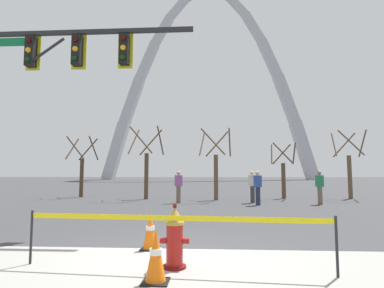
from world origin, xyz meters
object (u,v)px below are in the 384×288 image
Objects in this scene: traffic_cone_by_hydrant at (156,256)px; monument_arch at (208,92)px; pedestrian_standing_center at (252,186)px; traffic_signal_gantry at (41,77)px; pedestrian_near_trees at (258,187)px; pedestrian_walking_right at (179,187)px; fire_hydrant at (175,238)px; traffic_cone_mid_sidewalk at (150,231)px; pedestrian_walking_left at (320,187)px.

traffic_cone_by_hydrant is 72.34m from monument_arch.
monument_arch reaches higher than pedestrian_standing_center.
pedestrian_near_trees is (7.11, 6.28, -3.45)m from traffic_signal_gantry.
monument_arch is at bearing 89.08° from pedestrian_walking_right.
pedestrian_walking_right and pedestrian_near_trees have the same top height.
traffic_signal_gantry is at bearing -114.98° from pedestrian_walking_right.
traffic_signal_gantry reaches higher than pedestrian_standing_center.
fire_hydrant is at bearing -84.34° from pedestrian_walking_right.
fire_hydrant is at bearing 74.98° from traffic_cone_by_hydrant.
traffic_cone_mid_sidewalk is 0.46× the size of pedestrian_walking_left.
pedestrian_walking_left and pedestrian_walking_right have the same top height.
pedestrian_walking_left is 1.00× the size of pedestrian_walking_right.
traffic_cone_by_hydrant is 0.01× the size of monument_arch.
traffic_cone_by_hydrant is 7.16m from traffic_signal_gantry.
pedestrian_standing_center and pedestrian_near_trees have the same top height.
pedestrian_standing_center is at bearing 95.28° from pedestrian_near_trees.
monument_arch is at bearing 90.11° from fire_hydrant.
traffic_cone_by_hydrant is 0.46× the size of pedestrian_walking_right.
pedestrian_near_trees is at bearing 69.05° from traffic_cone_mid_sidewalk.
traffic_cone_by_hydrant is at bearing -118.10° from pedestrian_walking_left.
traffic_cone_mid_sidewalk is at bearing 103.36° from traffic_cone_by_hydrant.
pedestrian_walking_left is (6.36, 9.28, 0.46)m from traffic_cone_mid_sidewalk.
pedestrian_walking_left is at bearing 55.58° from traffic_cone_mid_sidewalk.
pedestrian_walking_left is (5.88, -58.30, -19.99)m from monument_arch.
fire_hydrant is at bearing -89.89° from monument_arch.
traffic_cone_mid_sidewalk is 0.46× the size of pedestrian_near_trees.
pedestrian_near_trees is (3.80, -0.82, 0.00)m from pedestrian_walking_right.
monument_arch is (-0.13, 68.72, 20.34)m from fire_hydrant.
traffic_cone_by_hydrant is 10.98m from pedestrian_near_trees.
traffic_signal_gantry is 12.67m from pedestrian_walking_left.
traffic_signal_gantry reaches higher than traffic_cone_by_hydrant.
traffic_signal_gantry is (-3.76, 2.48, 3.91)m from traffic_cone_mid_sidewalk.
pedestrian_walking_left is at bearing 61.14° from fire_hydrant.
pedestrian_near_trees is (-3.00, -0.52, 0.00)m from pedestrian_walking_left.
traffic_signal_gantry reaches higher than pedestrian_walking_left.
monument_arch is 62.19m from pedestrian_near_trees.
traffic_cone_mid_sidewalk is (-0.43, 1.82, 0.00)m from traffic_cone_by_hydrant.
pedestrian_walking_left reaches higher than traffic_cone_mid_sidewalk.
traffic_signal_gantry is 67.30m from monument_arch.
fire_hydrant is at bearing -39.69° from traffic_signal_gantry.
fire_hydrant is 0.70m from traffic_cone_by_hydrant.
pedestrian_standing_center is at bearing 71.77° from traffic_cone_mid_sidewalk.
pedestrian_near_trees reaches higher than fire_hydrant.
pedestrian_walking_left and pedestrian_standing_center have the same top height.
fire_hydrant is 11.33m from pedestrian_standing_center.
traffic_signal_gantry reaches higher than fire_hydrant.
pedestrian_walking_right reaches higher than fire_hydrant.
pedestrian_standing_center is at bearing 76.44° from traffic_cone_by_hydrant.
monument_arch reaches higher than pedestrian_walking_left.
traffic_signal_gantry reaches higher than pedestrian_walking_right.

